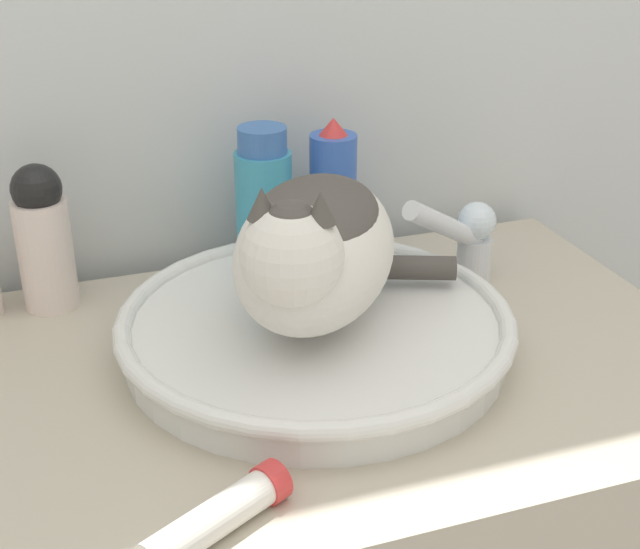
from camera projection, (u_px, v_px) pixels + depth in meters
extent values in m
cylinder|color=silver|center=(316.00, 335.00, 0.97)|extent=(0.41, 0.41, 0.04)
torus|color=silver|center=(315.00, 319.00, 0.96)|extent=(0.43, 0.43, 0.02)
ellipsoid|color=silver|center=(315.00, 251.00, 0.93)|extent=(0.28, 0.32, 0.14)
ellipsoid|color=#47423D|center=(315.00, 217.00, 0.91)|extent=(0.21, 0.24, 0.06)
sphere|color=silver|center=(292.00, 255.00, 0.81)|extent=(0.10, 0.10, 0.10)
sphere|color=#47423D|center=(291.00, 228.00, 0.80)|extent=(0.05, 0.05, 0.05)
cone|color=#47423D|center=(262.00, 203.00, 0.79)|extent=(0.03, 0.03, 0.03)
cone|color=#47423D|center=(321.00, 207.00, 0.79)|extent=(0.03, 0.03, 0.03)
cylinder|color=#47423D|center=(394.00, 267.00, 1.02)|extent=(0.14, 0.08, 0.03)
cylinder|color=silver|center=(474.00, 260.00, 1.13)|extent=(0.04, 0.04, 0.06)
cylinder|color=silver|center=(445.00, 225.00, 1.06)|extent=(0.13, 0.07, 0.09)
sphere|color=silver|center=(477.00, 221.00, 1.10)|extent=(0.05, 0.05, 0.05)
cylinder|color=#335BB7|center=(333.00, 202.00, 1.14)|extent=(0.06, 0.06, 0.18)
cone|color=red|center=(333.00, 126.00, 1.10)|extent=(0.04, 0.04, 0.02)
cylinder|color=silver|center=(46.00, 254.00, 1.05)|extent=(0.06, 0.06, 0.13)
sphere|color=black|center=(36.00, 189.00, 1.01)|extent=(0.06, 0.06, 0.06)
cylinder|color=teal|center=(264.00, 215.00, 1.12)|extent=(0.07, 0.07, 0.16)
cylinder|color=#3866AD|center=(262.00, 140.00, 1.08)|extent=(0.06, 0.06, 0.03)
cylinder|color=silver|center=(208.00, 523.00, 0.71)|extent=(0.12, 0.08, 0.03)
cylinder|color=red|center=(271.00, 482.00, 0.75)|extent=(0.03, 0.04, 0.04)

